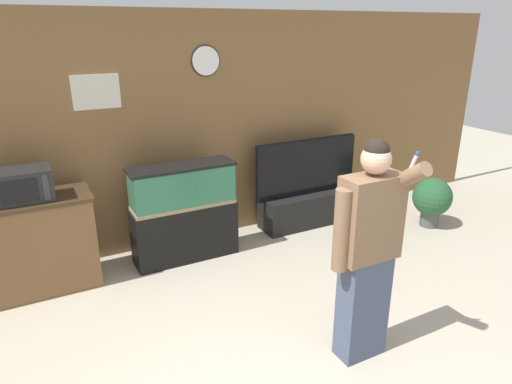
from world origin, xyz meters
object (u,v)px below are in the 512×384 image
at_px(tv_on_stand, 306,200).
at_px(microwave, 23,185).
at_px(person_standing, 367,251).
at_px(aquarium_on_stand, 184,213).
at_px(potted_plant, 432,199).
at_px(counter_island, 9,250).

bearing_deg(tv_on_stand, microwave, -177.63).
relative_size(microwave, person_standing, 0.28).
relative_size(microwave, aquarium_on_stand, 0.43).
height_order(tv_on_stand, potted_plant, tv_on_stand).
bearing_deg(tv_on_stand, counter_island, -178.45).
xyz_separation_m(counter_island, person_standing, (2.34, -2.19, 0.43)).
bearing_deg(person_standing, tv_on_stand, 65.90).
xyz_separation_m(counter_island, tv_on_stand, (3.36, 0.09, -0.14)).
xyz_separation_m(tv_on_stand, potted_plant, (1.38, -0.79, 0.04)).
xyz_separation_m(counter_island, potted_plant, (4.74, -0.70, -0.10)).
distance_m(aquarium_on_stand, person_standing, 2.27).
relative_size(person_standing, potted_plant, 2.71).
bearing_deg(tv_on_stand, potted_plant, -29.85).
bearing_deg(aquarium_on_stand, person_standing, -73.08).
bearing_deg(person_standing, potted_plant, 31.84).
height_order(counter_island, aquarium_on_stand, aquarium_on_stand).
bearing_deg(microwave, counter_island, 169.57).
bearing_deg(person_standing, aquarium_on_stand, 106.92).
xyz_separation_m(counter_island, aquarium_on_stand, (1.69, -0.05, 0.07)).
distance_m(counter_island, person_standing, 3.24).
xyz_separation_m(microwave, aquarium_on_stand, (1.48, -0.01, -0.55)).
bearing_deg(counter_island, tv_on_stand, 1.55).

